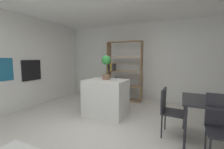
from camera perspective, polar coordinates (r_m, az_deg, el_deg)
name	(u,v)px	position (r m, az deg, el deg)	size (l,w,h in m)	color
ground_plane	(106,132)	(3.23, -2.29, -21.13)	(9.58, 9.58, 0.00)	beige
back_partition	(141,62)	(5.48, 11.18, 4.81)	(6.96, 0.06, 2.71)	silver
tall_cabinet_run_left	(7,63)	(5.12, -35.06, 3.68)	(0.62, 5.05, 2.71)	silver
built_in_oven	(31,70)	(5.11, -28.38, 1.49)	(0.06, 0.61, 0.61)	black
kitchen_island	(106,98)	(3.93, -2.34, -8.79)	(1.04, 0.76, 0.93)	silver
potted_plant_on_island	(106,65)	(3.87, -2.22, 3.78)	(0.24, 0.24, 0.62)	brown
open_bookshelf	(122,74)	(5.29, 3.85, 0.30)	(1.23, 0.34, 2.06)	#997551
dining_table	(216,105)	(3.12, 35.01, -9.65)	(1.05, 0.92, 0.77)	#232328
dining_chair_near	(223,123)	(2.71, 36.60, -14.71)	(0.42, 0.45, 0.98)	#232328
dining_chair_island_side	(169,108)	(3.13, 20.96, -11.76)	(0.47, 0.47, 0.90)	#232328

